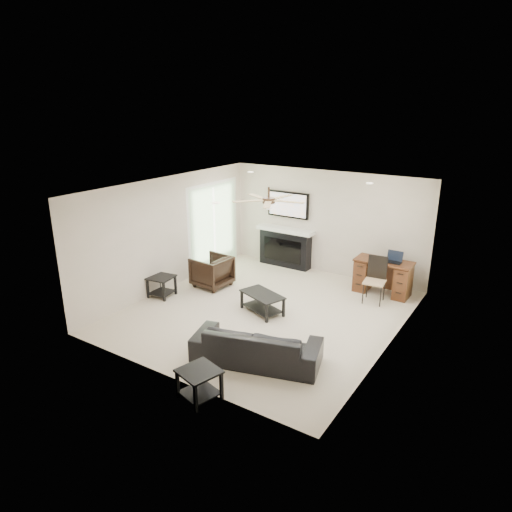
# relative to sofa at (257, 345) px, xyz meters

# --- Properties ---
(room_shell) EXTENTS (5.50, 5.54, 2.52)m
(room_shell) POSITION_rel_sofa_xyz_m (-0.68, 1.73, 1.38)
(room_shell) COLOR beige
(room_shell) RESTS_ON ground
(sofa) EXTENTS (2.19, 1.34, 0.60)m
(sofa) POSITION_rel_sofa_xyz_m (0.00, 0.00, 0.00)
(sofa) COLOR black
(sofa) RESTS_ON ground
(armchair) EXTENTS (0.83, 0.81, 0.71)m
(armchair) POSITION_rel_sofa_xyz_m (-2.60, 2.15, 0.06)
(armchair) COLOR black
(armchair) RESTS_ON ground
(coffee_table) EXTENTS (1.02, 0.78, 0.40)m
(coffee_table) POSITION_rel_sofa_xyz_m (-0.90, 1.60, -0.10)
(coffee_table) COLOR black
(coffee_table) RESTS_ON ground
(end_table_near) EXTENTS (0.64, 0.64, 0.45)m
(end_table_near) POSITION_rel_sofa_xyz_m (-0.15, -1.25, -0.07)
(end_table_near) COLOR black
(end_table_near) RESTS_ON ground
(end_table_left) EXTENTS (0.56, 0.56, 0.45)m
(end_table_left) POSITION_rel_sofa_xyz_m (-3.15, 1.10, -0.07)
(end_table_left) COLOR black
(end_table_left) RESTS_ON ground
(fireplace_unit) EXTENTS (1.52, 0.34, 1.91)m
(fireplace_unit) POSITION_rel_sofa_xyz_m (-1.88, 4.24, 0.66)
(fireplace_unit) COLOR black
(fireplace_unit) RESTS_ON ground
(desk) EXTENTS (1.22, 0.56, 0.76)m
(desk) POSITION_rel_sofa_xyz_m (0.79, 3.84, 0.08)
(desk) COLOR #411B10
(desk) RESTS_ON ground
(desk_chair) EXTENTS (0.47, 0.49, 0.97)m
(desk_chair) POSITION_rel_sofa_xyz_m (0.79, 3.29, 0.19)
(desk_chair) COLOR black
(desk_chair) RESTS_ON ground
(laptop) EXTENTS (0.33, 0.24, 0.23)m
(laptop) POSITION_rel_sofa_xyz_m (0.99, 3.82, 0.58)
(laptop) COLOR black
(laptop) RESTS_ON desk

